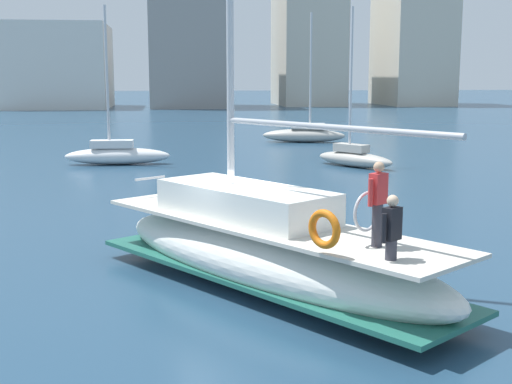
{
  "coord_description": "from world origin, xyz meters",
  "views": [
    {
      "loc": [
        -1.4,
        -15.18,
        4.57
      ],
      "look_at": [
        0.66,
        0.98,
        1.8
      ],
      "focal_mm": 48.16,
      "sensor_mm": 36.0,
      "label": 1
    }
  ],
  "objects_px": {
    "main_sailboat": "(265,247)",
    "moored_sloop_near": "(354,156)",
    "moored_catamaran": "(117,153)",
    "moored_sloop_far": "(304,133)"
  },
  "relations": [
    {
      "from": "main_sailboat",
      "to": "moored_sloop_near",
      "type": "bearing_deg",
      "value": 69.45
    },
    {
      "from": "moored_sloop_near",
      "to": "main_sailboat",
      "type": "bearing_deg",
      "value": -110.55
    },
    {
      "from": "main_sailboat",
      "to": "moored_catamaran",
      "type": "xyz_separation_m",
      "value": [
        -4.72,
        21.88,
        -0.33
      ]
    },
    {
      "from": "main_sailboat",
      "to": "moored_sloop_far",
      "type": "bearing_deg",
      "value": 77.33
    },
    {
      "from": "moored_sloop_far",
      "to": "moored_catamaran",
      "type": "relative_size",
      "value": 1.09
    },
    {
      "from": "main_sailboat",
      "to": "moored_sloop_far",
      "type": "distance_m",
      "value": 33.37
    },
    {
      "from": "main_sailboat",
      "to": "moored_sloop_near",
      "type": "distance_m",
      "value": 20.77
    },
    {
      "from": "moored_sloop_far",
      "to": "moored_catamaran",
      "type": "height_order",
      "value": "moored_sloop_far"
    },
    {
      "from": "moored_sloop_near",
      "to": "moored_catamaran",
      "type": "xyz_separation_m",
      "value": [
        -12.01,
        2.43,
        0.04
      ]
    },
    {
      "from": "main_sailboat",
      "to": "moored_sloop_near",
      "type": "xyz_separation_m",
      "value": [
        7.29,
        19.45,
        -0.38
      ]
    }
  ]
}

